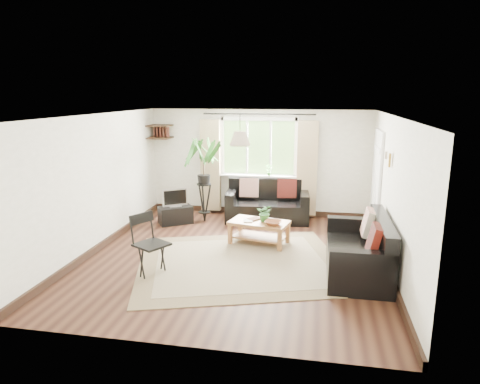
% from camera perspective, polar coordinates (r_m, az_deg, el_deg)
% --- Properties ---
extents(floor, '(5.50, 5.50, 0.00)m').
position_cam_1_polar(floor, '(7.46, -0.56, -8.57)').
color(floor, black).
rests_on(floor, ground).
extents(ceiling, '(5.50, 5.50, 0.00)m').
position_cam_1_polar(ceiling, '(6.95, -0.61, 10.17)').
color(ceiling, white).
rests_on(ceiling, floor).
extents(wall_back, '(5.00, 0.02, 2.40)m').
position_cam_1_polar(wall_back, '(9.77, 2.50, 3.92)').
color(wall_back, silver).
rests_on(wall_back, floor).
extents(wall_front, '(5.00, 0.02, 2.40)m').
position_cam_1_polar(wall_front, '(4.54, -7.28, -6.99)').
color(wall_front, silver).
rests_on(wall_front, floor).
extents(wall_left, '(0.02, 5.50, 2.40)m').
position_cam_1_polar(wall_left, '(7.96, -18.53, 1.15)').
color(wall_left, silver).
rests_on(wall_left, floor).
extents(wall_right, '(0.02, 5.50, 2.40)m').
position_cam_1_polar(wall_right, '(7.08, 19.69, -0.36)').
color(wall_right, silver).
rests_on(wall_right, floor).
extents(rug, '(4.02, 3.71, 0.02)m').
position_cam_1_polar(rug, '(7.18, 0.07, -9.38)').
color(rug, '#BCB091').
rests_on(rug, floor).
extents(window, '(2.50, 0.16, 2.16)m').
position_cam_1_polar(window, '(9.69, 2.49, 5.93)').
color(window, white).
rests_on(window, wall_back).
extents(door, '(0.06, 0.96, 2.06)m').
position_cam_1_polar(door, '(8.76, 17.71, 0.91)').
color(door, silver).
rests_on(door, wall_right).
extents(corner_shelf, '(0.50, 0.50, 0.34)m').
position_cam_1_polar(corner_shelf, '(10.01, -10.65, 7.90)').
color(corner_shelf, black).
rests_on(corner_shelf, wall_back).
extents(pendant_lamp, '(0.36, 0.36, 0.54)m').
position_cam_1_polar(pendant_lamp, '(7.36, 0.00, 7.60)').
color(pendant_lamp, beige).
rests_on(pendant_lamp, ceiling).
extents(wall_sconce, '(0.12, 0.12, 0.28)m').
position_cam_1_polar(wall_sconce, '(7.26, 19.11, 4.35)').
color(wall_sconce, beige).
rests_on(wall_sconce, wall_right).
extents(sofa_back, '(1.85, 1.03, 0.84)m').
position_cam_1_polar(sofa_back, '(9.41, 3.68, -1.31)').
color(sofa_back, black).
rests_on(sofa_back, floor).
extents(sofa_right, '(1.82, 0.91, 0.85)m').
position_cam_1_polar(sofa_right, '(6.91, 15.40, -7.08)').
color(sofa_right, black).
rests_on(sofa_right, floor).
extents(coffee_table, '(1.17, 0.81, 0.44)m').
position_cam_1_polar(coffee_table, '(8.00, 2.56, -5.42)').
color(coffee_table, brown).
rests_on(coffee_table, floor).
extents(table_plant, '(0.32, 0.28, 0.32)m').
position_cam_1_polar(table_plant, '(7.90, 3.37, -2.79)').
color(table_plant, '#2D6E2C').
rests_on(table_plant, coffee_table).
extents(bowl, '(0.35, 0.35, 0.08)m').
position_cam_1_polar(bowl, '(7.73, 4.47, -4.11)').
color(bowl, brown).
rests_on(bowl, coffee_table).
extents(book_a, '(0.20, 0.25, 0.02)m').
position_cam_1_polar(book_a, '(7.94, 0.49, -3.83)').
color(book_a, silver).
rests_on(book_a, coffee_table).
extents(book_b, '(0.28, 0.30, 0.02)m').
position_cam_1_polar(book_b, '(8.10, 1.46, -3.45)').
color(book_b, '#522F20').
rests_on(book_b, coffee_table).
extents(tv_stand, '(0.80, 0.71, 0.37)m').
position_cam_1_polar(tv_stand, '(9.33, -8.59, -3.04)').
color(tv_stand, black).
rests_on(tv_stand, floor).
extents(tv, '(0.54, 0.45, 0.41)m').
position_cam_1_polar(tv, '(9.23, -8.68, -0.70)').
color(tv, '#A5A5AA').
rests_on(tv, tv_stand).
extents(palm_stand, '(0.73, 0.73, 1.82)m').
position_cam_1_polar(palm_stand, '(9.25, -4.84, 1.54)').
color(palm_stand, black).
rests_on(palm_stand, floor).
extents(folding_chair, '(0.67, 0.67, 0.95)m').
position_cam_1_polar(folding_chair, '(6.72, -11.69, -7.01)').
color(folding_chair, black).
rests_on(folding_chair, floor).
extents(sill_plant, '(0.14, 0.10, 0.27)m').
position_cam_1_polar(sill_plant, '(9.65, 3.87, 2.97)').
color(sill_plant, '#2D6023').
rests_on(sill_plant, window).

